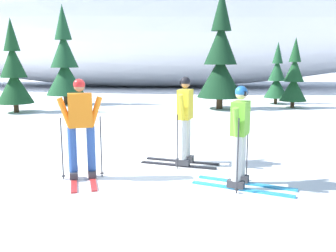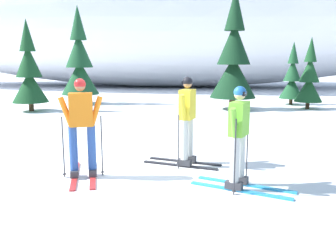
{
  "view_description": "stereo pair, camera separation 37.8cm",
  "coord_description": "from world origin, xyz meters",
  "px_view_note": "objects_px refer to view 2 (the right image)",
  "views": [
    {
      "loc": [
        1.13,
        -6.74,
        2.14
      ],
      "look_at": [
        0.56,
        -0.17,
        0.95
      ],
      "focal_mm": 39.04,
      "sensor_mm": 36.0,
      "label": 1
    },
    {
      "loc": [
        1.5,
        -6.7,
        2.14
      ],
      "look_at": [
        0.56,
        -0.17,
        0.95
      ],
      "focal_mm": 39.04,
      "sensor_mm": 36.0,
      "label": 2
    }
  ],
  "objects_px": {
    "skier_lime_jacket": "(239,136)",
    "skier_yellow_jacket": "(187,119)",
    "pine_tree_left": "(79,63)",
    "pine_tree_center_right": "(292,78)",
    "skier_orange_jacket": "(82,126)",
    "pine_tree_right": "(309,79)",
    "pine_tree_far_left": "(29,73)",
    "pine_tree_center_left": "(234,60)"
  },
  "relations": [
    {
      "from": "skier_lime_jacket",
      "to": "pine_tree_right",
      "type": "relative_size",
      "value": 0.56
    },
    {
      "from": "skier_yellow_jacket",
      "to": "pine_tree_center_left",
      "type": "distance_m",
      "value": 9.18
    },
    {
      "from": "skier_orange_jacket",
      "to": "skier_lime_jacket",
      "type": "bearing_deg",
      "value": -3.49
    },
    {
      "from": "skier_orange_jacket",
      "to": "pine_tree_center_left",
      "type": "distance_m",
      "value": 10.62
    },
    {
      "from": "skier_orange_jacket",
      "to": "pine_tree_far_left",
      "type": "relative_size",
      "value": 0.47
    },
    {
      "from": "pine_tree_far_left",
      "to": "pine_tree_left",
      "type": "height_order",
      "value": "pine_tree_left"
    },
    {
      "from": "skier_orange_jacket",
      "to": "pine_tree_right",
      "type": "distance_m",
      "value": 12.51
    },
    {
      "from": "pine_tree_center_right",
      "to": "skier_lime_jacket",
      "type": "bearing_deg",
      "value": -103.95
    },
    {
      "from": "skier_lime_jacket",
      "to": "skier_orange_jacket",
      "type": "bearing_deg",
      "value": 176.51
    },
    {
      "from": "skier_orange_jacket",
      "to": "skier_yellow_jacket",
      "type": "bearing_deg",
      "value": 31.11
    },
    {
      "from": "skier_orange_jacket",
      "to": "pine_tree_center_left",
      "type": "height_order",
      "value": "pine_tree_center_left"
    },
    {
      "from": "skier_lime_jacket",
      "to": "pine_tree_left",
      "type": "height_order",
      "value": "pine_tree_left"
    },
    {
      "from": "pine_tree_left",
      "to": "pine_tree_center_right",
      "type": "relative_size",
      "value": 1.57
    },
    {
      "from": "pine_tree_center_left",
      "to": "pine_tree_center_right",
      "type": "bearing_deg",
      "value": 37.3
    },
    {
      "from": "skier_orange_jacket",
      "to": "pine_tree_left",
      "type": "distance_m",
      "value": 12.03
    },
    {
      "from": "skier_yellow_jacket",
      "to": "pine_tree_right",
      "type": "height_order",
      "value": "pine_tree_right"
    },
    {
      "from": "pine_tree_far_left",
      "to": "skier_orange_jacket",
      "type": "bearing_deg",
      "value": -56.28
    },
    {
      "from": "skier_lime_jacket",
      "to": "pine_tree_center_left",
      "type": "distance_m",
      "value": 10.37
    },
    {
      "from": "pine_tree_left",
      "to": "pine_tree_right",
      "type": "distance_m",
      "value": 10.8
    },
    {
      "from": "pine_tree_far_left",
      "to": "pine_tree_right",
      "type": "relative_size",
      "value": 1.21
    },
    {
      "from": "pine_tree_left",
      "to": "pine_tree_right",
      "type": "relative_size",
      "value": 1.51
    },
    {
      "from": "pine_tree_far_left",
      "to": "pine_tree_center_right",
      "type": "xyz_separation_m",
      "value": [
        11.42,
        4.07,
        -0.34
      ]
    },
    {
      "from": "skier_lime_jacket",
      "to": "pine_tree_left",
      "type": "xyz_separation_m",
      "value": [
        -7.22,
        11.31,
        1.09
      ]
    },
    {
      "from": "skier_orange_jacket",
      "to": "pine_tree_right",
      "type": "height_order",
      "value": "pine_tree_right"
    },
    {
      "from": "pine_tree_right",
      "to": "skier_orange_jacket",
      "type": "bearing_deg",
      "value": -120.52
    },
    {
      "from": "skier_orange_jacket",
      "to": "skier_lime_jacket",
      "type": "height_order",
      "value": "skier_orange_jacket"
    },
    {
      "from": "skier_lime_jacket",
      "to": "pine_tree_right",
      "type": "bearing_deg",
      "value": 72.03
    },
    {
      "from": "pine_tree_left",
      "to": "pine_tree_center_right",
      "type": "distance_m",
      "value": 10.42
    },
    {
      "from": "skier_orange_jacket",
      "to": "skier_yellow_jacket",
      "type": "height_order",
      "value": "skier_orange_jacket"
    },
    {
      "from": "skier_lime_jacket",
      "to": "pine_tree_center_right",
      "type": "distance_m",
      "value": 12.88
    },
    {
      "from": "skier_yellow_jacket",
      "to": "pine_tree_center_left",
      "type": "height_order",
      "value": "pine_tree_center_left"
    },
    {
      "from": "pine_tree_right",
      "to": "pine_tree_far_left",
      "type": "bearing_deg",
      "value": -168.04
    },
    {
      "from": "skier_yellow_jacket",
      "to": "pine_tree_left",
      "type": "distance_m",
      "value": 11.87
    },
    {
      "from": "skier_yellow_jacket",
      "to": "skier_lime_jacket",
      "type": "bearing_deg",
      "value": -52.01
    },
    {
      "from": "skier_orange_jacket",
      "to": "pine_tree_left",
      "type": "xyz_separation_m",
      "value": [
        -4.42,
        11.14,
        1.03
      ]
    },
    {
      "from": "skier_orange_jacket",
      "to": "pine_tree_right",
      "type": "relative_size",
      "value": 0.58
    },
    {
      "from": "skier_yellow_jacket",
      "to": "pine_tree_center_right",
      "type": "bearing_deg",
      "value": 69.98
    },
    {
      "from": "pine_tree_center_left",
      "to": "pine_tree_far_left",
      "type": "bearing_deg",
      "value": -167.7
    },
    {
      "from": "pine_tree_far_left",
      "to": "pine_tree_left",
      "type": "distance_m",
      "value": 3.1
    },
    {
      "from": "skier_yellow_jacket",
      "to": "pine_tree_right",
      "type": "distance_m",
      "value": 10.7
    },
    {
      "from": "skier_orange_jacket",
      "to": "pine_tree_left",
      "type": "height_order",
      "value": "pine_tree_left"
    },
    {
      "from": "skier_lime_jacket",
      "to": "skier_yellow_jacket",
      "type": "height_order",
      "value": "skier_yellow_jacket"
    }
  ]
}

